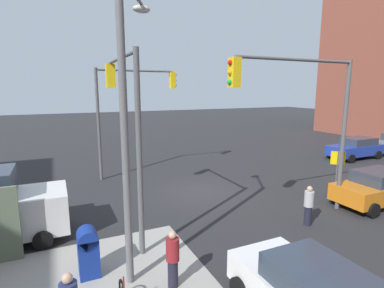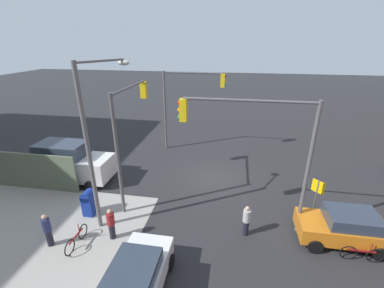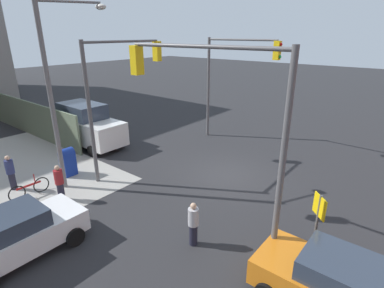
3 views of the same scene
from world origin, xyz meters
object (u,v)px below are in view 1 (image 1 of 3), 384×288
coupe_blue (356,148)px  traffic_signal_nw_corner (306,106)px  coupe_orange (375,188)px  traffic_signal_ne_corner (125,110)px  traffic_signal_se_corner (130,101)px  street_lamp_corner (128,112)px  pedestrian_waiting (309,205)px  mailbox_blue (88,250)px  pedestrian_walking_north (173,258)px

coupe_blue → traffic_signal_nw_corner: bearing=28.3°
traffic_signal_nw_corner → coupe_orange: traffic_signal_nw_corner is taller
traffic_signal_ne_corner → coupe_blue: (-18.74, -4.71, -3.74)m
traffic_signal_se_corner → coupe_blue: bearing=171.5°
street_lamp_corner → pedestrian_waiting: 8.03m
traffic_signal_nw_corner → coupe_orange: 5.67m
street_lamp_corner → coupe_blue: size_ratio=1.81×
traffic_signal_se_corner → mailbox_blue: (3.57, 9.50, -3.84)m
mailbox_blue → pedestrian_waiting: bearing=178.6°
traffic_signal_se_corner → pedestrian_waiting: (-4.63, 9.70, -3.77)m
street_lamp_corner → coupe_blue: 21.01m
coupe_orange → pedestrian_walking_north: coupe_orange is taller
traffic_signal_se_corner → street_lamp_corner: size_ratio=0.81×
traffic_signal_nw_corner → coupe_orange: bearing=173.9°
traffic_signal_se_corner → mailbox_blue: traffic_signal_se_corner is taller
traffic_signal_nw_corner → traffic_signal_se_corner: size_ratio=1.00×
coupe_blue → pedestrian_walking_north: (18.44, 8.47, -0.01)m
traffic_signal_ne_corner → mailbox_blue: bearing=53.1°
traffic_signal_ne_corner → pedestrian_waiting: traffic_signal_ne_corner is taller
traffic_signal_nw_corner → coupe_blue: size_ratio=1.47×
mailbox_blue → pedestrian_walking_north: bearing=143.1°
traffic_signal_nw_corner → traffic_signal_ne_corner: size_ratio=1.00×
traffic_signal_ne_corner → pedestrian_walking_north: 5.32m
street_lamp_corner → coupe_orange: street_lamp_corner is taller
coupe_orange → pedestrian_waiting: 4.38m
traffic_signal_se_corner → coupe_blue: (-16.87, 2.53, -3.75)m
traffic_signal_se_corner → street_lamp_corner: bearing=76.5°
coupe_orange → pedestrian_waiting: bearing=3.3°
traffic_signal_se_corner → traffic_signal_ne_corner: same height
mailbox_blue → pedestrian_walking_north: pedestrian_walking_north is taller
coupe_orange → coupe_blue: (-7.87, -6.92, 0.00)m
traffic_signal_ne_corner → pedestrian_walking_north: (-0.30, 3.76, -3.75)m
mailbox_blue → coupe_blue: (-20.44, -6.97, 0.08)m
mailbox_blue → pedestrian_walking_north: size_ratio=0.88×
traffic_signal_nw_corner → street_lamp_corner: size_ratio=0.81×
mailbox_blue → traffic_signal_ne_corner: bearing=-126.9°
traffic_signal_ne_corner → coupe_orange: bearing=168.5°
traffic_signal_ne_corner → pedestrian_walking_north: traffic_signal_ne_corner is taller
traffic_signal_nw_corner → traffic_signal_ne_corner: 6.93m
coupe_orange → pedestrian_waiting: (4.37, 0.25, -0.02)m
coupe_blue → pedestrian_waiting: coupe_blue is taller
coupe_blue → traffic_signal_se_corner: bearing=-8.5°
traffic_signal_nw_corner → coupe_blue: (-12.04, -6.47, -3.82)m
mailbox_blue → pedestrian_waiting: size_ratio=0.89×
street_lamp_corner → coupe_orange: bearing=-177.4°
traffic_signal_ne_corner → traffic_signal_se_corner: bearing=-104.5°
street_lamp_corner → pedestrian_waiting: size_ratio=5.00×
coupe_blue → pedestrian_walking_north: bearing=24.7°
traffic_signal_ne_corner → coupe_blue: size_ratio=1.47×
coupe_orange → coupe_blue: 10.48m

